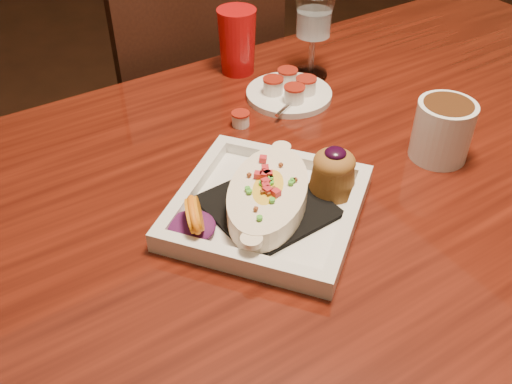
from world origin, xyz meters
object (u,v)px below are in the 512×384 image
plate (275,198)px  saucer (290,91)px  red_tumbler (237,41)px  table (355,209)px  chair_far (187,117)px  coffee_mug (444,127)px  goblet (314,20)px

plate → saucer: bearing=13.5°
plate → red_tumbler: red_tumbler is taller
table → saucer: (0.02, 0.23, 0.11)m
table → plate: bearing=-172.6°
chair_far → coffee_mug: (0.12, -0.68, 0.29)m
plate → saucer: plate is taller
table → chair_far: chair_far is taller
goblet → red_tumbler: size_ratio=1.31×
coffee_mug → saucer: coffee_mug is taller
goblet → red_tumbler: bearing=139.3°
table → saucer: 0.25m
saucer → plate: bearing=-129.3°
coffee_mug → goblet: (-0.01, 0.32, 0.06)m
plate → coffee_mug: 0.30m
plate → red_tumbler: bearing=28.1°
red_tumbler → saucer: bearing=-80.3°
plate → red_tumbler: (0.18, 0.39, 0.04)m
table → chair_far: bearing=90.0°
red_tumbler → coffee_mug: bearing=-74.3°
goblet → red_tumbler: goblet is taller
plate → saucer: 0.32m
coffee_mug → goblet: 0.33m
goblet → table: bearing=-111.3°
chair_far → red_tumbler: bearing=89.5°
goblet → saucer: 0.14m
plate → saucer: (0.21, 0.25, -0.01)m
coffee_mug → goblet: bearing=66.8°
saucer → table: bearing=-95.5°
red_tumbler → chair_far: bearing=89.5°
table → chair_far: (-0.00, 0.63, -0.15)m
table → plate: (-0.18, -0.02, 0.12)m
chair_far → coffee_mug: bearing=99.6°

